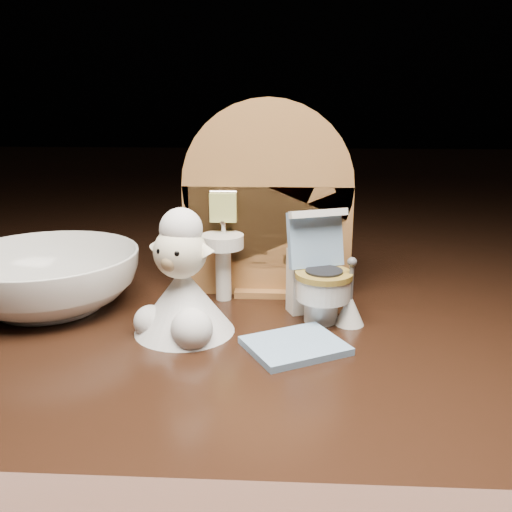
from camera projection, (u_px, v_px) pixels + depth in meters
The scene contains 6 objects.
backdrop_panel at pixel (266, 211), 0.44m from camera, with size 0.13×0.05×0.15m.
toy_toilet at pixel (318, 279), 0.40m from camera, with size 0.05×0.05×0.08m.
bath_mat at pixel (295, 346), 0.36m from camera, with size 0.06×0.05×0.00m, color #7DA3CB.
toilet_brush at pixel (350, 307), 0.39m from camera, with size 0.02×0.02×0.05m.
plush_lamb at pixel (182, 290), 0.37m from camera, with size 0.07×0.07×0.09m.
ceramic_bowl at pixel (47, 280), 0.42m from camera, with size 0.13×0.13×0.04m, color white.
Camera 1 is at (0.01, -0.37, 0.16)m, focal length 40.00 mm.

